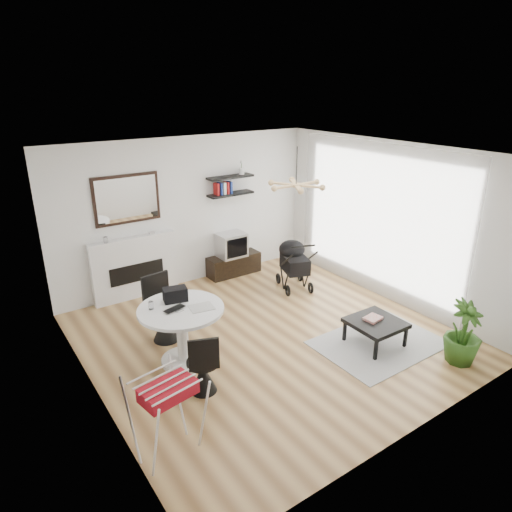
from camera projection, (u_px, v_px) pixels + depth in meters
floor at (268, 336)px, 6.82m from camera, size 5.00×5.00×0.00m
ceiling at (270, 153)px, 5.86m from camera, size 5.00×5.00×0.00m
wall_back at (188, 212)px, 8.26m from camera, size 5.00×0.00×5.00m
wall_left at (86, 297)px, 5.01m from camera, size 0.00×5.00×5.00m
wall_right at (389, 222)px, 7.67m from camera, size 0.00×5.00×5.00m
sheer_curtain at (376, 220)px, 7.77m from camera, size 0.04×3.60×2.60m
fireplace at (134, 260)px, 7.86m from camera, size 1.50×0.17×2.16m
shelf_lower at (231, 194)px, 8.52m from camera, size 0.90×0.25×0.04m
shelf_upper at (230, 177)px, 8.40m from camera, size 0.90×0.25×0.04m
pendant_lamp at (296, 185)px, 6.66m from camera, size 0.90×0.90×0.10m
tv_console at (234, 264)px, 8.97m from camera, size 1.06×0.37×0.40m
crt_tv at (231, 245)px, 8.78m from camera, size 0.53×0.46×0.46m
dining_table at (182, 327)px, 6.00m from camera, size 1.13×1.13×0.82m
laptop at (177, 310)px, 5.82m from camera, size 0.33×0.26×0.02m
black_bag at (175, 294)px, 6.06m from camera, size 0.34×0.25×0.19m
newspaper at (201, 307)px, 5.91m from camera, size 0.34×0.30×0.01m
drinking_glass at (151, 305)px, 5.85m from camera, size 0.06×0.06×0.11m
chair_far at (165, 320)px, 6.65m from camera, size 0.47×0.49×0.98m
chair_near at (203, 373)px, 5.51m from camera, size 0.44×0.45×0.83m
drying_rack at (168, 416)px, 4.50m from camera, size 0.69×0.66×0.91m
stroller at (294, 266)px, 8.33m from camera, size 0.71×0.88×0.97m
rug at (379, 343)px, 6.63m from camera, size 1.78×1.28×0.01m
coffee_table at (376, 324)px, 6.51m from camera, size 0.72×0.72×0.36m
magazines at (373, 318)px, 6.53m from camera, size 0.27×0.23×0.04m
potted_plant at (464, 333)px, 6.06m from camera, size 0.51×0.51×0.88m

